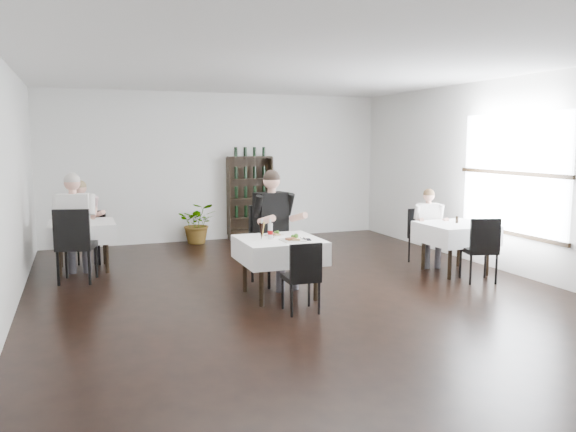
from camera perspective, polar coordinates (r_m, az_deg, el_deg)
The scene contains 24 objects.
room_shell at distance 7.34m, azimuth 1.30°, elevation 3.46°, with size 9.00×9.00×9.00m.
window_right at distance 9.21m, azimuth 21.86°, elevation 3.77°, with size 0.06×2.30×1.85m.
wine_shelf at distance 11.65m, azimuth -3.88°, elevation 1.77°, with size 0.90×0.28×1.75m.
main_table at distance 7.35m, azimuth -0.90°, elevation -3.45°, with size 1.03×1.03×0.77m.
left_table at distance 9.40m, azimuth -20.18°, elevation -1.49°, with size 0.98×0.98×0.77m.
right_table at distance 9.04m, azimuth 16.64°, elevation -1.68°, with size 0.98×0.98×0.77m.
potted_tree at distance 11.33m, azimuth -9.13°, elevation -0.70°, with size 0.74×0.64×0.82m, color #246020.
main_chair_far at distance 8.08m, azimuth -1.85°, elevation -2.30°, with size 0.62×0.63×1.12m.
main_chair_near at distance 6.64m, azimuth 1.51°, elevation -5.80°, with size 0.41×0.41×0.86m.
left_chair_far at distance 9.98m, azimuth -19.22°, elevation -1.66°, with size 0.50×0.50×0.87m.
left_chair_near at distance 8.57m, azimuth -20.85°, elevation -2.35°, with size 0.60×0.61×1.09m.
right_chair_far at distance 9.66m, azimuth 13.48°, elevation -1.60°, with size 0.45×0.45×0.91m.
right_chair_near at distance 8.52m, azimuth 19.04°, elevation -2.86°, with size 0.54×0.54×0.95m.
diner_main at distance 7.82m, azimuth -1.36°, elevation -0.34°, with size 0.68×0.71×1.64m.
diner_left_far at distance 9.93m, azimuth -20.09°, elevation 0.06°, with size 0.60×0.64×1.39m.
diner_left_near at distance 8.87m, azimuth -20.86°, elevation -0.12°, with size 0.63×0.64×1.58m.
diner_right_far at distance 9.46m, azimuth 14.14°, elevation -0.51°, with size 0.53×0.57×1.26m.
plate_far at distance 7.53m, azimuth -1.31°, elevation -1.91°, with size 0.28×0.28×0.07m.
plate_near at distance 7.14m, azimuth 0.51°, elevation -2.40°, with size 0.28×0.28×0.09m.
pilsner_dark at distance 7.23m, azimuth -2.72°, elevation -1.55°, with size 0.06×0.06×0.27m.
pilsner_lager at distance 7.37m, azimuth -2.60°, elevation -1.41°, with size 0.06×0.06×0.26m.
coke_bottle at distance 7.26m, azimuth -1.81°, elevation -1.55°, with size 0.07×0.07×0.26m.
napkin_cutlery at distance 7.22m, azimuth 1.56°, elevation -2.39°, with size 0.22×0.21×0.02m.
pepper_mill at distance 9.07m, azimuth 16.79°, elevation -0.35°, with size 0.04×0.04×0.11m, color black.
Camera 1 is at (-2.73, -6.79, 2.03)m, focal length 35.00 mm.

